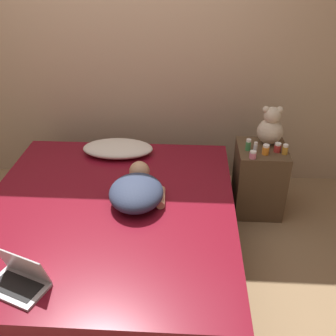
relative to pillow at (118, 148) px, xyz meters
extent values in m
plane|color=#937551|center=(0.06, -0.78, -0.53)|extent=(12.00, 12.00, 0.00)
cube|color=tan|center=(0.06, 0.50, 0.77)|extent=(8.00, 0.06, 2.60)
cube|color=#4C331E|center=(0.06, -0.78, -0.37)|extent=(1.80, 2.01, 0.31)
cube|color=maroon|center=(0.06, -0.78, -0.13)|extent=(1.76, 1.97, 0.17)
cube|color=brown|center=(1.22, -0.06, -0.23)|extent=(0.40, 0.43, 0.60)
ellipsoid|color=beige|center=(0.00, 0.00, 0.00)|extent=(0.60, 0.35, 0.10)
ellipsoid|color=#2D3851|center=(0.25, -0.72, 0.03)|extent=(0.40, 0.48, 0.17)
sphere|color=tan|center=(0.24, -0.42, 0.03)|extent=(0.16, 0.16, 0.16)
cylinder|color=tan|center=(0.42, -0.69, -0.02)|extent=(0.07, 0.21, 0.06)
cube|color=silver|center=(-0.28, -1.54, -0.04)|extent=(0.37, 0.30, 0.02)
cube|color=black|center=(-0.28, -1.54, -0.03)|extent=(0.29, 0.22, 0.00)
cube|color=silver|center=(-0.26, -1.47, 0.06)|extent=(0.31, 0.17, 0.18)
cube|color=black|center=(-0.26, -1.47, 0.06)|extent=(0.28, 0.15, 0.16)
sphere|color=beige|center=(1.28, 0.04, 0.18)|extent=(0.21, 0.21, 0.21)
sphere|color=beige|center=(1.28, 0.04, 0.32)|extent=(0.14, 0.14, 0.14)
sphere|color=beige|center=(1.22, 0.04, 0.37)|extent=(0.06, 0.06, 0.06)
sphere|color=beige|center=(1.33, 0.04, 0.37)|extent=(0.06, 0.06, 0.06)
cylinder|color=#3D8E4C|center=(1.09, -0.10, 0.11)|extent=(0.04, 0.04, 0.08)
cylinder|color=white|center=(1.09, -0.10, 0.16)|extent=(0.04, 0.04, 0.02)
cylinder|color=silver|center=(1.14, -0.14, 0.11)|extent=(0.03, 0.03, 0.07)
cylinder|color=white|center=(1.14, -0.14, 0.15)|extent=(0.03, 0.03, 0.02)
cylinder|color=pink|center=(1.11, -0.24, 0.09)|extent=(0.05, 0.05, 0.05)
cylinder|color=white|center=(1.11, -0.24, 0.13)|extent=(0.05, 0.05, 0.01)
cylinder|color=gold|center=(1.37, -0.15, 0.10)|extent=(0.04, 0.04, 0.07)
cylinder|color=white|center=(1.37, -0.15, 0.15)|extent=(0.04, 0.04, 0.02)
cylinder|color=orange|center=(1.22, -0.16, 0.10)|extent=(0.05, 0.05, 0.07)
cylinder|color=white|center=(1.22, -0.16, 0.14)|extent=(0.05, 0.05, 0.02)
cylinder|color=#B72D2D|center=(1.32, -0.12, 0.10)|extent=(0.05, 0.05, 0.06)
cylinder|color=white|center=(1.32, -0.12, 0.14)|extent=(0.05, 0.05, 0.02)
camera|label=1|loc=(0.60, -2.97, 1.56)|focal=42.00mm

